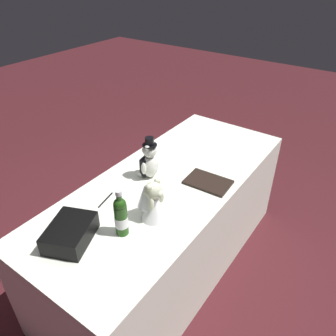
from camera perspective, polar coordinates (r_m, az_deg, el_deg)
The scene contains 8 objects.
ground_plane at distance 2.68m, azimuth 0.00°, elevation -16.07°, with size 12.00×12.00×0.00m, color #47191E.
reception_table at distance 2.39m, azimuth 0.00°, elevation -9.92°, with size 2.02×0.83×0.79m, color white.
teddy_bear_groom at distance 2.13m, azimuth -3.33°, elevation 1.16°, with size 0.15×0.14×0.29m.
teddy_bear_bride at distance 1.80m, azimuth -2.85°, elevation -5.70°, with size 0.15×0.20×0.25m.
champagne_bottle at distance 1.71m, azimuth -8.22°, elevation -8.26°, with size 0.07×0.07×0.28m.
signing_pen at distance 2.02m, azimuth -10.76°, elevation -5.39°, with size 0.15×0.04×0.01m.
gift_case_black at distance 1.78m, azimuth -16.67°, elevation -10.79°, with size 0.33×0.29×0.10m.
guestbook at distance 2.13m, azimuth 6.99°, elevation -2.45°, with size 0.19×0.28×0.02m, color black.
Camera 1 is at (-1.42, -1.01, 2.03)m, focal length 34.95 mm.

